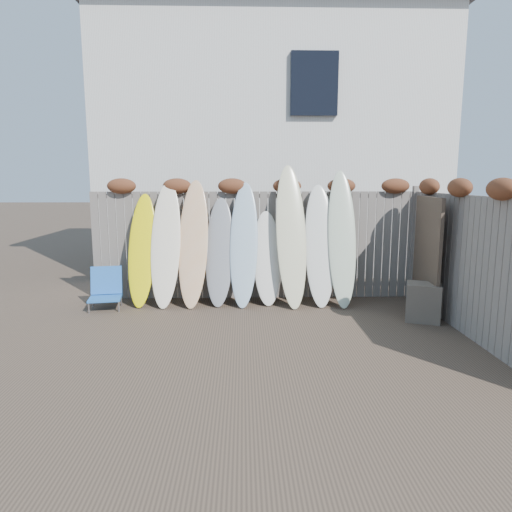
{
  "coord_description": "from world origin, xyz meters",
  "views": [
    {
      "loc": [
        -0.21,
        -6.03,
        2.21
      ],
      "look_at": [
        0.0,
        1.2,
        1.0
      ],
      "focal_mm": 32.0,
      "sensor_mm": 36.0,
      "label": 1
    }
  ],
  "objects_px": {
    "lattice_panel": "(427,256)",
    "surfboard_0": "(142,250)",
    "beach_chair": "(106,289)",
    "wooden_crate": "(423,302)"
  },
  "relations": [
    {
      "from": "lattice_panel",
      "to": "surfboard_0",
      "type": "bearing_deg",
      "value": 176.81
    },
    {
      "from": "wooden_crate",
      "to": "surfboard_0",
      "type": "distance_m",
      "value": 4.82
    },
    {
      "from": "beach_chair",
      "to": "surfboard_0",
      "type": "relative_size",
      "value": 0.34
    },
    {
      "from": "wooden_crate",
      "to": "lattice_panel",
      "type": "bearing_deg",
      "value": 66.44
    },
    {
      "from": "wooden_crate",
      "to": "surfboard_0",
      "type": "bearing_deg",
      "value": 166.44
    },
    {
      "from": "lattice_panel",
      "to": "wooden_crate",
      "type": "bearing_deg",
      "value": -108.44
    },
    {
      "from": "wooden_crate",
      "to": "surfboard_0",
      "type": "height_order",
      "value": "surfboard_0"
    },
    {
      "from": "beach_chair",
      "to": "surfboard_0",
      "type": "bearing_deg",
      "value": 19.54
    },
    {
      "from": "beach_chair",
      "to": "lattice_panel",
      "type": "xyz_separation_m",
      "value": [
        5.42,
        -0.49,
        0.64
      ]
    },
    {
      "from": "beach_chair",
      "to": "wooden_crate",
      "type": "bearing_deg",
      "value": -9.77
    }
  ]
}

